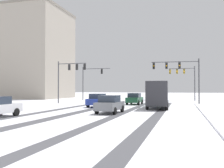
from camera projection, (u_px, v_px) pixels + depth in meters
name	position (u px, v px, depth m)	size (l,w,h in m)	color
wheel_track_left_lane	(122.00, 113.00, 22.60)	(0.84, 37.42, 0.01)	#4C4C51
wheel_track_right_lane	(79.00, 112.00, 23.74)	(1.17, 37.42, 0.01)	#4C4C51
wheel_track_center	(158.00, 114.00, 21.72)	(0.87, 37.42, 0.01)	#4C4C51
wheel_track_oncoming	(48.00, 111.00, 24.63)	(1.03, 37.42, 0.01)	#4C4C51
traffic_signal_near_left	(69.00, 72.00, 38.33)	(4.72, 0.40, 6.50)	#47474C
traffic_signal_far_right	(184.00, 76.00, 47.20)	(4.84, 0.46, 6.50)	#47474C
traffic_signal_far_left	(90.00, 78.00, 48.07)	(5.55, 0.42, 6.50)	#47474C
traffic_signal_near_right	(179.00, 71.00, 35.60)	(6.69, 0.85, 6.50)	#47474C
car_dark_green_lead	(135.00, 99.00, 35.40)	(1.96, 4.17, 1.62)	#194C2D
car_blue_second	(98.00, 100.00, 30.54)	(1.85, 4.11, 1.62)	#233899
car_grey_third	(110.00, 104.00, 22.66)	(1.91, 4.14, 1.62)	slate
bus_oncoming	(158.00, 90.00, 53.37)	(2.68, 11.00, 3.38)	#284793
box_truck_delivery	(158.00, 94.00, 28.38)	(2.56, 7.49, 3.02)	#194C2D
office_building_far_left_block	(13.00, 55.00, 62.20)	(27.28, 15.31, 21.41)	#A89E8E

